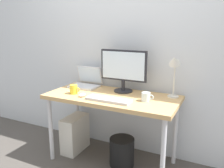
{
  "coord_description": "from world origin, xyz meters",
  "views": [
    {
      "loc": [
        1.02,
        -2.09,
        1.45
      ],
      "look_at": [
        0.0,
        0.0,
        0.87
      ],
      "focal_mm": 38.03,
      "sensor_mm": 36.0,
      "label": 1
    }
  ],
  "objects": [
    {
      "name": "glass_cup",
      "position": [
        0.37,
        -0.03,
        0.79
      ],
      "size": [
        0.12,
        0.08,
        0.08
      ],
      "color": "silver",
      "rests_on": "desk"
    },
    {
      "name": "desk_lamp",
      "position": [
        0.57,
        0.18,
        1.06
      ],
      "size": [
        0.11,
        0.16,
        0.44
      ],
      "color": "silver",
      "rests_on": "desk"
    },
    {
      "name": "coffee_mug",
      "position": [
        -0.39,
        -0.12,
        0.8
      ],
      "size": [
        0.11,
        0.08,
        0.09
      ],
      "color": "yellow",
      "rests_on": "desk"
    },
    {
      "name": "monitor",
      "position": [
        0.04,
        0.18,
        1.0
      ],
      "size": [
        0.51,
        0.2,
        0.45
      ],
      "color": "#232328",
      "rests_on": "desk"
    },
    {
      "name": "wastebasket",
      "position": [
        0.13,
        -0.02,
        0.15
      ],
      "size": [
        0.26,
        0.26,
        0.3
      ],
      "primitive_type": "cylinder",
      "color": "black",
      "rests_on": "ground_plane"
    },
    {
      "name": "computer_tower",
      "position": [
        -0.49,
        0.02,
        0.21
      ],
      "size": [
        0.18,
        0.36,
        0.42
      ],
      "primitive_type": "cube",
      "color": "silver",
      "rests_on": "ground_plane"
    },
    {
      "name": "laptop",
      "position": [
        -0.43,
        0.2,
        0.81
      ],
      "size": [
        0.32,
        0.28,
        0.23
      ],
      "color": "silver",
      "rests_on": "desk"
    },
    {
      "name": "back_wall",
      "position": [
        0.0,
        0.38,
        1.3
      ],
      "size": [
        4.4,
        0.04,
        2.6
      ],
      "primitive_type": "cube",
      "color": "silver",
      "rests_on": "ground_plane"
    },
    {
      "name": "ground_plane",
      "position": [
        0.0,
        0.0,
        0.0
      ],
      "size": [
        6.0,
        6.0,
        0.0
      ],
      "primitive_type": "plane",
      "color": "#4C4742"
    },
    {
      "name": "mouse",
      "position": [
        -0.25,
        -0.17,
        0.77
      ],
      "size": [
        0.06,
        0.09,
        0.03
      ],
      "primitive_type": "ellipsoid",
      "color": "silver",
      "rests_on": "desk"
    },
    {
      "name": "desk",
      "position": [
        0.0,
        0.0,
        0.68
      ],
      "size": [
        1.35,
        0.63,
        0.75
      ],
      "color": "tan",
      "rests_on": "ground_plane"
    },
    {
      "name": "keyboard",
      "position": [
        0.05,
        -0.18,
        0.76
      ],
      "size": [
        0.44,
        0.14,
        0.02
      ],
      "primitive_type": "cube",
      "color": "#B2B2B7",
      "rests_on": "desk"
    }
  ]
}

